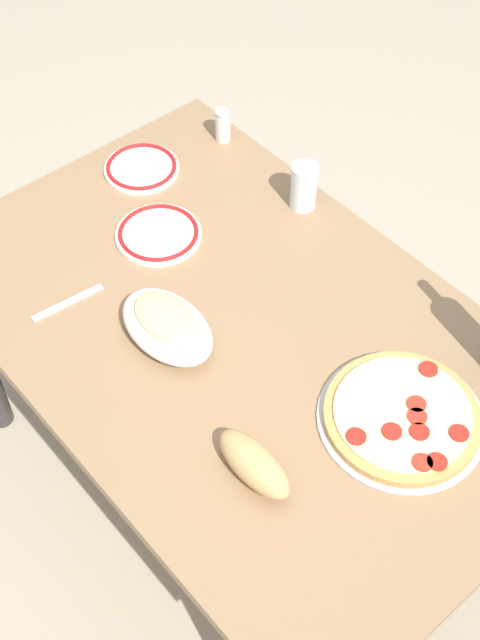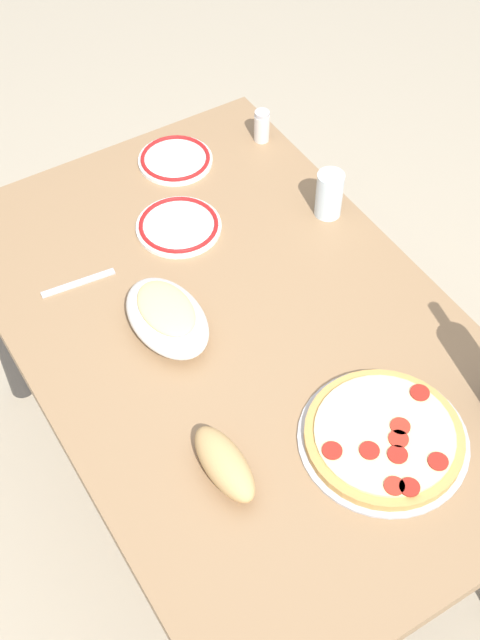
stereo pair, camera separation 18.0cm
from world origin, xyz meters
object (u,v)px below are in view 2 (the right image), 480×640
object	(u,v)px
dining_table	(240,360)
bread_loaf	(224,464)
side_plate_near	(175,159)
side_plate_far	(179,226)
pepperoni_pizza	(384,437)
spice_shaker	(262,126)
baked_pasta_dish	(167,316)
water_glass	(329,194)

from	to	relation	value
dining_table	bread_loaf	xyz separation A→B (m)	(-0.28, 0.21, 0.14)
side_plate_near	side_plate_far	distance (m)	0.24
pepperoni_pizza	spice_shaker	distance (m)	0.94
pepperoni_pizza	bread_loaf	size ratio (longest dim) A/B	1.85
baked_pasta_dish	dining_table	bearing A→B (deg)	-122.45
dining_table	pepperoni_pizza	size ratio (longest dim) A/B	4.19
pepperoni_pizza	water_glass	xyz separation A→B (m)	(0.58, -0.28, 0.04)
pepperoni_pizza	side_plate_far	distance (m)	0.72
water_glass	spice_shaker	world-z (taller)	water_glass
baked_pasta_dish	side_plate_near	world-z (taller)	baked_pasta_dish
pepperoni_pizza	baked_pasta_dish	bearing A→B (deg)	25.28
pepperoni_pizza	side_plate_near	size ratio (longest dim) A/B	1.75
side_plate_far	bread_loaf	xyz separation A→B (m)	(-0.62, 0.24, 0.03)
baked_pasta_dish	bread_loaf	distance (m)	0.37
water_glass	bread_loaf	size ratio (longest dim) A/B	0.66
water_glass	spice_shaker	xyz separation A→B (m)	(0.32, -0.01, -0.02)
dining_table	pepperoni_pizza	xyz separation A→B (m)	(-0.38, -0.09, 0.12)
side_plate_far	spice_shaker	size ratio (longest dim) A/B	2.32
bread_loaf	dining_table	bearing A→B (deg)	-36.27
bread_loaf	side_plate_near	bearing A→B (deg)	-22.95
pepperoni_pizza	baked_pasta_dish	size ratio (longest dim) A/B	1.38
dining_table	baked_pasta_dish	bearing A→B (deg)	57.55
dining_table	side_plate_far	size ratio (longest dim) A/B	6.87
side_plate_near	bread_loaf	size ratio (longest dim) A/B	1.06
baked_pasta_dish	side_plate_far	world-z (taller)	baked_pasta_dish
baked_pasta_dish	spice_shaker	distance (m)	0.67
baked_pasta_dish	side_plate_far	bearing A→B (deg)	-33.25
side_plate_far	side_plate_near	bearing A→B (deg)	-26.92
side_plate_near	spice_shaker	distance (m)	0.24
baked_pasta_dish	side_plate_far	xyz separation A→B (m)	(0.25, -0.17, -0.03)
dining_table	side_plate_far	xyz separation A→B (m)	(0.34, -0.04, 0.12)
baked_pasta_dish	water_glass	distance (m)	0.51
baked_pasta_dish	side_plate_near	size ratio (longest dim) A/B	1.27
bread_loaf	spice_shaker	bearing A→B (deg)	-36.47
side_plate_far	bread_loaf	bearing A→B (deg)	158.49
baked_pasta_dish	spice_shaker	xyz separation A→B (m)	(0.43, -0.51, 0.00)
baked_pasta_dish	side_plate_near	xyz separation A→B (m)	(0.47, -0.28, -0.03)
bread_loaf	spice_shaker	distance (m)	0.99
dining_table	spice_shaker	world-z (taller)	spice_shaker
dining_table	spice_shaker	size ratio (longest dim) A/B	15.93
bread_loaf	spice_shaker	world-z (taller)	spice_shaker
side_plate_near	bread_loaf	bearing A→B (deg)	157.05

